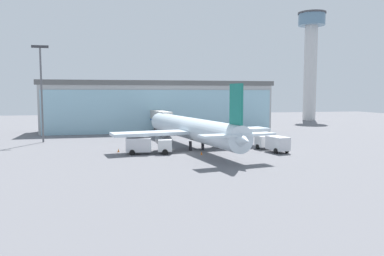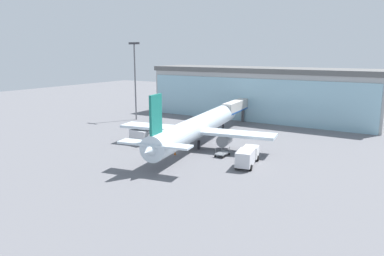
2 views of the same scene
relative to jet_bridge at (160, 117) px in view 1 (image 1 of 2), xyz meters
The scene contains 11 objects.
ground 27.65m from the jet_bridge, 87.20° to the right, with size 240.00×240.00×0.00m, color slate.
terminal_building 12.41m from the jet_bridge, 83.74° to the left, with size 59.33×13.89×13.02m.
jet_bridge is the anchor object (origin of this frame).
control_tower 73.32m from the jet_bridge, 31.93° to the left, with size 9.82×9.82×38.61m.
apron_light_mast 26.62m from the jet_bridge, 164.06° to the right, with size 3.20×0.40×19.23m.
airplane 22.24m from the jet_bridge, 83.21° to the right, with size 29.09×39.70×11.14m.
catering_truck 27.32m from the jet_bridge, 102.24° to the right, with size 7.50×3.18×2.65m.
fuel_truck 32.34m from the jet_bridge, 61.63° to the right, with size 3.66×7.59×2.65m.
baggage_cart 27.87m from the jet_bridge, 69.23° to the right, with size 1.62×2.81×1.50m.
safety_cone_nose 29.63m from the jet_bridge, 84.86° to the right, with size 0.36×0.36×0.55m, color orange.
safety_cone_wingtip 25.87m from the jet_bridge, 113.68° to the right, with size 0.36×0.36×0.55m, color orange.
Camera 1 is at (-13.13, -59.31, 9.78)m, focal length 35.00 mm.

